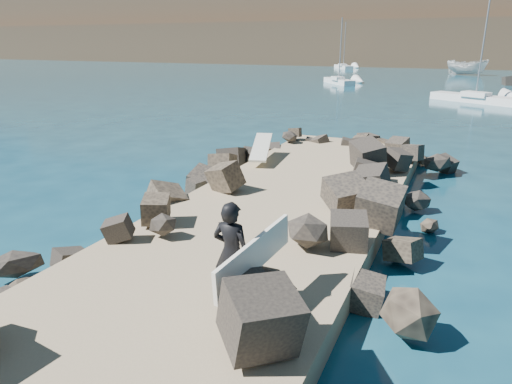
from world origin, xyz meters
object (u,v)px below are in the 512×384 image
surfboard_resting (261,150)px  sailboat_c (475,98)px  surfer_with_board (235,254)px  boat_imported (467,67)px

surfboard_resting → sailboat_c: bearing=57.5°
surfboard_resting → surfer_with_board: surfer_with_board is taller
surfboard_resting → surfer_with_board: bearing=-86.1°
surfboard_resting → boat_imported: size_ratio=0.40×
surfer_with_board → sailboat_c: 39.27m
surfer_with_board → sailboat_c: size_ratio=0.25×
surfboard_resting → sailboat_c: (7.90, 29.26, -0.70)m
surfboard_resting → boat_imported: bearing=67.0°
surfboard_resting → sailboat_c: 30.32m
surfboard_resting → surfer_with_board: (3.82, -9.78, 0.53)m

